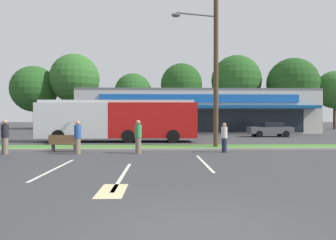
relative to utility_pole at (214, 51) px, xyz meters
The scene contains 24 objects.
ground_plane 15.27m from the utility_pole, 101.57° to the right, with size 240.00×240.00×0.00m, color #38383A.
grass_median 6.61m from the utility_pole, behind, with size 56.00×2.20×0.12m, color #427A2D.
curb_lip 6.67m from the utility_pole, 161.07° to the right, with size 56.00×0.24×0.12m, color #99968C.
parking_stripe_0 11.96m from the utility_pole, 134.99° to the right, with size 0.12×4.80×0.01m, color silver.
parking_stripe_1 11.46m from the utility_pole, 118.26° to the right, with size 0.12×4.80×0.01m, color silver.
parking_stripe_2 8.57m from the utility_pole, 104.17° to the right, with size 0.12×4.80×0.01m, color silver.
lot_arrow 13.20m from the utility_pole, 113.28° to the right, with size 0.70×1.60×0.01m, color beige.
storefront_building 22.91m from the utility_pole, 86.67° to the left, with size 28.87×14.09×5.34m.
tree_far_left 40.28m from the utility_pole, 126.63° to the left, with size 7.56×7.56×10.39m.
tree_left 36.66m from the utility_pole, 118.30° to the left, with size 8.13×8.13×12.39m.
tree_mid_left 32.32m from the utility_pole, 103.72° to the left, with size 6.07×6.07×9.12m.
tree_mid 31.44m from the utility_pole, 89.45° to the left, with size 6.82×6.82×10.80m.
tree_mid_right 33.26m from the utility_pole, 73.42° to the left, with size 8.29×8.29×12.25m.
tree_right 35.06m from the utility_pole, 58.76° to the left, with size 8.21×8.21×11.49m.
tree_far_right 39.93m from the utility_pole, 50.27° to the left, with size 6.18×6.18×9.57m.
utility_pole is the anchor object (origin of this frame).
city_bus 9.53m from the utility_pole, 141.00° to the left, with size 12.31×2.71×3.25m.
bus_stop_bench 10.46m from the utility_pole, 169.85° to the right, with size 1.60×0.45×0.95m.
car_0 14.57m from the utility_pole, 55.72° to the left, with size 4.21×1.86×1.46m.
car_1 15.71m from the utility_pole, 130.54° to the left, with size 4.61×1.87×1.42m.
pedestrian_near_bench 5.64m from the utility_pole, 85.15° to the right, with size 0.33×0.33×1.63m.
pedestrian_by_pole 7.29m from the utility_pole, 150.66° to the right, with size 0.36×0.36×1.79m.
pedestrian_mid 9.62m from the utility_pole, 160.81° to the right, with size 0.35×0.35×1.76m.
pedestrian_far 12.83m from the utility_pole, 167.27° to the right, with size 0.37×0.37×1.81m.
Camera 1 is at (-0.59, -5.08, 1.93)m, focal length 32.72 mm.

